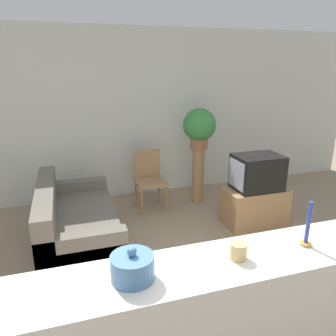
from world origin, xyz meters
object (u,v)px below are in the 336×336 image
object	(u,v)px
potted_plant	(199,126)
decorative_bowl	(132,267)
television	(257,172)
couch	(75,225)
wooden_chair	(149,177)

from	to	relation	value
potted_plant	decorative_bowl	world-z (taller)	potted_plant
decorative_bowl	television	bearing A→B (deg)	45.56
couch	decorative_bowl	distance (m)	2.47
potted_plant	couch	bearing A→B (deg)	-156.55
television	wooden_chair	xyz separation A→B (m)	(-1.24, 1.00, -0.26)
television	decorative_bowl	size ratio (longest dim) A/B	2.79
couch	television	world-z (taller)	television
couch	wooden_chair	xyz separation A→B (m)	(1.15, 0.87, 0.21)
wooden_chair	decorative_bowl	bearing A→B (deg)	-105.86
couch	potted_plant	bearing A→B (deg)	23.45
couch	wooden_chair	distance (m)	1.46
television	wooden_chair	world-z (taller)	television
television	decorative_bowl	distance (m)	3.08
wooden_chair	potted_plant	distance (m)	1.09
television	decorative_bowl	xyz separation A→B (m)	(-2.14, -2.18, 0.40)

